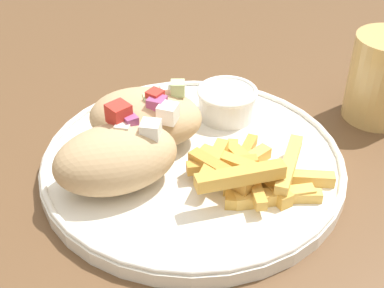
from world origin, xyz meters
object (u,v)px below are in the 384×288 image
object	(u,v)px
sauce_ramekin	(227,101)
pita_sandwich_far	(146,117)
water_glass	(382,82)
pita_sandwich_near	(116,157)
fries_pile	(250,173)
plate	(192,164)

from	to	relation	value
sauce_ramekin	pita_sandwich_far	bearing A→B (deg)	-139.42
sauce_ramekin	water_glass	distance (m)	0.17
sauce_ramekin	water_glass	xyz separation A→B (m)	(0.16, 0.05, 0.01)
water_glass	sauce_ramekin	bearing A→B (deg)	-161.18
pita_sandwich_near	fries_pile	bearing A→B (deg)	-22.41
pita_sandwich_far	water_glass	size ratio (longest dim) A/B	1.26
sauce_ramekin	plate	bearing A→B (deg)	-103.21
pita_sandwich_near	fries_pile	xyz separation A→B (m)	(0.12, 0.02, -0.02)
pita_sandwich_far	fries_pile	world-z (taller)	pita_sandwich_far
pita_sandwich_near	water_glass	world-z (taller)	water_glass
pita_sandwich_near	sauce_ramekin	distance (m)	0.15
plate	fries_pile	xyz separation A→B (m)	(0.06, -0.02, 0.02)
sauce_ramekin	water_glass	size ratio (longest dim) A/B	0.68
plate	pita_sandwich_far	distance (m)	0.07
pita_sandwich_far	sauce_ramekin	size ratio (longest dim) A/B	1.85
pita_sandwich_near	sauce_ramekin	size ratio (longest dim) A/B	2.06
plate	pita_sandwich_far	size ratio (longest dim) A/B	2.43
plate	pita_sandwich_far	world-z (taller)	pita_sandwich_far
plate	pita_sandwich_far	bearing A→B (deg)	154.07
plate	fries_pile	distance (m)	0.06
pita_sandwich_near	fries_pile	distance (m)	0.12
pita_sandwich_far	fries_pile	bearing A→B (deg)	-30.04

